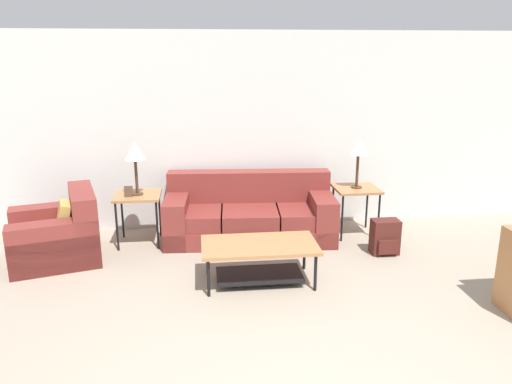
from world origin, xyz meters
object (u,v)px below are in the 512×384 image
(couch, at_px, (250,216))
(armchair, at_px, (58,235))
(side_table_left, at_px, (138,199))
(side_table_right, at_px, (356,192))
(coffee_table, at_px, (259,254))
(backpack, at_px, (385,237))
(table_lamp_right, at_px, (359,148))
(table_lamp_left, at_px, (135,152))

(couch, height_order, armchair, couch)
(couch, distance_m, side_table_left, 1.42)
(armchair, relative_size, side_table_right, 1.84)
(coffee_table, relative_size, side_table_right, 1.87)
(side_table_right, height_order, backpack, side_table_right)
(couch, xyz_separation_m, side_table_right, (1.38, -0.04, 0.28))
(table_lamp_right, bearing_deg, side_table_right, 63.43)
(armchair, distance_m, side_table_right, 3.68)
(coffee_table, bearing_deg, table_lamp_left, 136.76)
(couch, bearing_deg, backpack, -25.17)
(coffee_table, bearing_deg, side_table_right, 41.91)
(coffee_table, bearing_deg, backpack, 20.53)
(backpack, bearing_deg, coffee_table, -159.47)
(couch, xyz_separation_m, backpack, (1.54, -0.72, -0.09))
(coffee_table, distance_m, side_table_right, 1.92)
(side_table_right, relative_size, table_lamp_left, 0.96)
(side_table_right, bearing_deg, armchair, -173.71)
(couch, relative_size, table_lamp_left, 3.31)
(coffee_table, bearing_deg, couch, 88.45)
(side_table_right, bearing_deg, backpack, -76.93)
(side_table_right, xyz_separation_m, table_lamp_right, (-0.00, -0.00, 0.59))
(coffee_table, height_order, side_table_right, side_table_right)
(armchair, relative_size, coffee_table, 0.98)
(armchair, bearing_deg, table_lamp_left, 24.75)
(side_table_right, bearing_deg, table_lamp_right, -116.57)
(side_table_left, bearing_deg, armchair, -155.25)
(side_table_left, distance_m, table_lamp_right, 2.84)
(couch, bearing_deg, coffee_table, -91.55)
(couch, bearing_deg, armchair, -168.90)
(side_table_left, height_order, side_table_right, same)
(armchair, height_order, table_lamp_left, table_lamp_left)
(side_table_right, xyz_separation_m, backpack, (0.16, -0.68, -0.37))
(side_table_left, height_order, backpack, side_table_left)
(table_lamp_right, bearing_deg, backpack, -76.93)
(side_table_right, bearing_deg, coffee_table, -138.09)
(armchair, xyz_separation_m, backpack, (3.81, -0.28, -0.08))
(couch, relative_size, table_lamp_right, 3.31)
(couch, bearing_deg, table_lamp_left, -178.28)
(coffee_table, relative_size, side_table_left, 1.87)
(side_table_left, relative_size, table_lamp_right, 0.96)
(armchair, bearing_deg, table_lamp_right, 6.29)
(couch, relative_size, armchair, 1.87)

